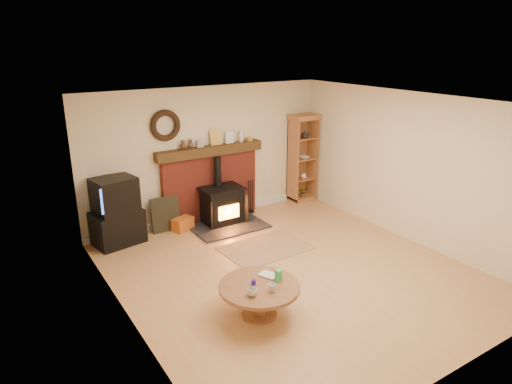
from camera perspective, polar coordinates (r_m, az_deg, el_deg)
ground at (r=7.19m, az=4.40°, el=-9.86°), size 5.50×5.50×0.00m
room_shell at (r=6.62m, az=4.14°, el=3.61°), size 5.02×5.52×2.61m
chimney_breast at (r=8.99m, az=-5.72°, el=1.55°), size 2.20×0.22×1.78m
wood_stove at (r=8.82m, az=-4.17°, el=-1.79°), size 1.40×1.00×1.29m
area_rug at (r=7.91m, az=1.20°, el=-6.99°), size 1.49×1.06×0.01m
tv_unit at (r=8.24m, az=-17.04°, el=-2.49°), size 0.91×0.70×1.20m
curio_cabinet at (r=9.99m, az=5.78°, el=4.21°), size 0.61×0.44×1.91m
firelog_box at (r=8.69m, az=-9.14°, el=-3.97°), size 0.45×0.36×0.24m
leaning_painting at (r=8.66m, az=-11.24°, el=-2.74°), size 0.54×0.15×0.65m
fire_tools at (r=9.44m, az=-0.69°, el=-1.79°), size 0.16×0.16×0.70m
coffee_table at (r=5.96m, az=0.45°, el=-12.28°), size 1.05×1.05×0.60m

